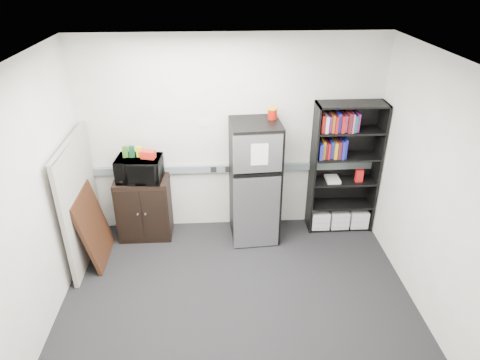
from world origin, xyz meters
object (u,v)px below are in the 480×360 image
at_px(bookshelf, 344,170).
at_px(cabinet, 144,208).
at_px(refrigerator, 255,182).
at_px(cubicle_partition, 80,201).
at_px(microwave, 139,169).

xyz_separation_m(bookshelf, cabinet, (-2.74, -0.06, -0.47)).
height_order(bookshelf, refrigerator, bookshelf).
height_order(bookshelf, cubicle_partition, bookshelf).
distance_m(cabinet, microwave, 0.60).
xyz_separation_m(cubicle_partition, refrigerator, (2.19, 0.34, 0.02)).
xyz_separation_m(cubicle_partition, microwave, (0.69, 0.40, 0.23)).
height_order(bookshelf, cabinet, bookshelf).
relative_size(cubicle_partition, microwave, 2.83).
distance_m(cubicle_partition, microwave, 0.83).
bearing_deg(cubicle_partition, microwave, 30.40).
xyz_separation_m(cabinet, refrigerator, (1.50, -0.08, 0.39)).
bearing_deg(cabinet, cubicle_partition, -148.63).
xyz_separation_m(bookshelf, refrigerator, (-1.23, -0.14, -0.08)).
relative_size(cabinet, microwave, 1.54).
height_order(cubicle_partition, refrigerator, refrigerator).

